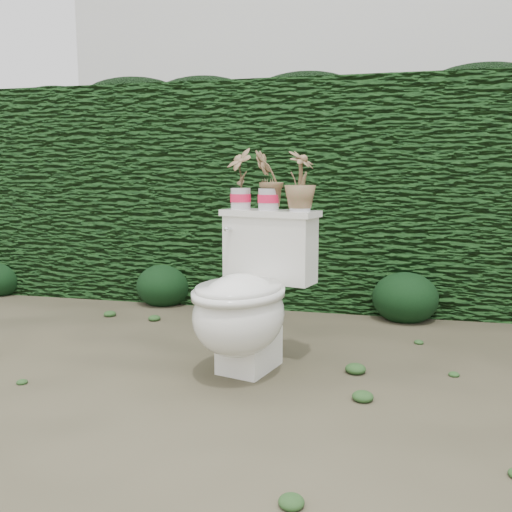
% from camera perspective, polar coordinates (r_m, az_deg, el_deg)
% --- Properties ---
extents(ground, '(60.00, 60.00, 0.00)m').
position_cam_1_polar(ground, '(2.84, -1.50, -11.10)').
color(ground, brown).
rests_on(ground, ground).
extents(hedge, '(8.00, 1.00, 1.60)m').
position_cam_1_polar(hedge, '(4.24, 4.01, 6.44)').
color(hedge, '#1D4818').
rests_on(hedge, ground).
extents(house_wall, '(8.00, 3.50, 4.00)m').
position_cam_1_polar(house_wall, '(8.65, 13.09, 15.28)').
color(house_wall, silver).
rests_on(house_wall, ground).
extents(toilet, '(0.61, 0.77, 0.78)m').
position_cam_1_polar(toilet, '(2.63, -0.91, -4.63)').
color(toilet, white).
rests_on(toilet, ground).
extents(potted_plant_left, '(0.19, 0.19, 0.30)m').
position_cam_1_polar(potted_plant_left, '(2.85, -1.64, 8.00)').
color(potted_plant_left, '#28822C').
rests_on(potted_plant_left, toilet).
extents(potted_plant_center, '(0.20, 0.20, 0.29)m').
position_cam_1_polar(potted_plant_center, '(2.78, 1.33, 7.81)').
color(potted_plant_center, '#28822C').
rests_on(potted_plant_center, toilet).
extents(potted_plant_right, '(0.20, 0.20, 0.28)m').
position_cam_1_polar(potted_plant_right, '(2.70, 4.69, 7.71)').
color(potted_plant_right, '#28822C').
rests_on(potted_plant_right, toilet).
extents(liriope_clump_1, '(0.41, 0.41, 0.33)m').
position_cam_1_polar(liriope_clump_1, '(4.10, -9.68, -2.69)').
color(liriope_clump_1, black).
rests_on(liriope_clump_1, ground).
extents(liriope_clump_2, '(0.43, 0.43, 0.35)m').
position_cam_1_polar(liriope_clump_2, '(3.74, 15.45, -3.84)').
color(liriope_clump_2, black).
rests_on(liriope_clump_2, ground).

